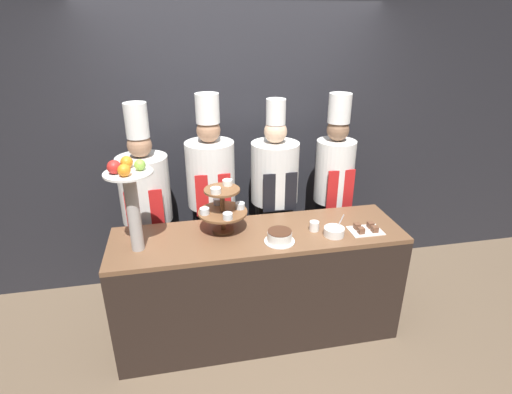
# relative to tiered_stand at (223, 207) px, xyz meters

# --- Properties ---
(ground_plane) EXTENTS (14.00, 14.00, 0.00)m
(ground_plane) POSITION_rel_tiered_stand_xyz_m (0.25, -0.40, -1.11)
(ground_plane) COLOR brown
(wall_back) EXTENTS (10.00, 0.06, 2.80)m
(wall_back) POSITION_rel_tiered_stand_xyz_m (0.25, 0.87, 0.29)
(wall_back) COLOR #232328
(wall_back) RESTS_ON ground_plane
(buffet_counter) EXTENTS (2.16, 0.61, 0.91)m
(buffet_counter) POSITION_rel_tiered_stand_xyz_m (0.25, -0.09, -0.66)
(buffet_counter) COLOR black
(buffet_counter) RESTS_ON ground_plane
(tiered_stand) EXTENTS (0.36, 0.36, 0.38)m
(tiered_stand) POSITION_rel_tiered_stand_xyz_m (0.00, 0.00, 0.00)
(tiered_stand) COLOR brown
(tiered_stand) RESTS_ON buffet_counter
(fruit_pedestal) EXTENTS (0.31, 0.31, 0.65)m
(fruit_pedestal) POSITION_rel_tiered_stand_xyz_m (-0.61, -0.14, 0.22)
(fruit_pedestal) COLOR #B2ADA8
(fruit_pedestal) RESTS_ON buffet_counter
(cake_round) EXTENTS (0.22, 0.22, 0.09)m
(cake_round) POSITION_rel_tiered_stand_xyz_m (0.37, -0.24, -0.16)
(cake_round) COLOR white
(cake_round) RESTS_ON buffet_counter
(cup_white) EXTENTS (0.07, 0.07, 0.07)m
(cup_white) POSITION_rel_tiered_stand_xyz_m (0.67, -0.13, -0.16)
(cup_white) COLOR white
(cup_white) RESTS_ON buffet_counter
(cake_square_tray) EXTENTS (0.24, 0.17, 0.05)m
(cake_square_tray) POSITION_rel_tiered_stand_xyz_m (1.04, -0.21, -0.18)
(cake_square_tray) COLOR white
(cake_square_tray) RESTS_ON buffet_counter
(serving_bowl_near) EXTENTS (0.15, 0.15, 0.16)m
(serving_bowl_near) POSITION_rel_tiered_stand_xyz_m (0.78, -0.23, -0.17)
(serving_bowl_near) COLOR white
(serving_bowl_near) RESTS_ON buffet_counter
(chef_left) EXTENTS (0.41, 0.41, 1.79)m
(chef_left) POSITION_rel_tiered_stand_xyz_m (-0.58, 0.48, -0.16)
(chef_left) COLOR #38332D
(chef_left) RESTS_ON ground_plane
(chef_center_left) EXTENTS (0.40, 0.40, 1.84)m
(chef_center_left) POSITION_rel_tiered_stand_xyz_m (-0.04, 0.48, -0.10)
(chef_center_left) COLOR black
(chef_center_left) RESTS_ON ground_plane
(chef_center_right) EXTENTS (0.41, 0.41, 1.79)m
(chef_center_right) POSITION_rel_tiered_stand_xyz_m (0.51, 0.48, -0.14)
(chef_center_right) COLOR #38332D
(chef_center_right) RESTS_ON ground_plane
(chef_right) EXTENTS (0.34, 0.34, 1.81)m
(chef_right) POSITION_rel_tiered_stand_xyz_m (1.05, 0.48, -0.11)
(chef_right) COLOR black
(chef_right) RESTS_ON ground_plane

